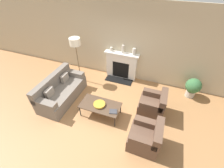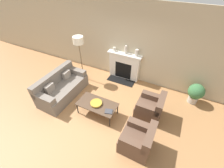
{
  "view_description": "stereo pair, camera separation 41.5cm",
  "coord_description": "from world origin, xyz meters",
  "px_view_note": "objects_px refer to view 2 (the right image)",
  "views": [
    {
      "loc": [
        1.36,
        -2.59,
        3.74
      ],
      "look_at": [
        -0.04,
        1.16,
        0.45
      ],
      "focal_mm": 24.0,
      "sensor_mm": 36.0,
      "label": 1
    },
    {
      "loc": [
        1.74,
        -2.42,
        3.74
      ],
      "look_at": [
        -0.04,
        1.16,
        0.45
      ],
      "focal_mm": 24.0,
      "sensor_mm": 36.0,
      "label": 2
    }
  ],
  "objects_px": {
    "mantel_vase_left": "(114,49)",
    "mantel_vase_center_left": "(126,50)",
    "fireplace": "(124,66)",
    "couch": "(62,88)",
    "armchair_near": "(138,140)",
    "floor_lamp": "(79,44)",
    "coffee_table": "(97,104)",
    "mantel_vase_center_right": "(137,53)",
    "potted_plant": "(196,93)",
    "armchair_far": "(150,108)",
    "bowl": "(96,103)",
    "book": "(109,111)"
  },
  "relations": [
    {
      "from": "coffee_table",
      "to": "bowl",
      "type": "xyz_separation_m",
      "value": [
        -0.02,
        -0.02,
        0.07
      ]
    },
    {
      "from": "fireplace",
      "to": "mantel_vase_center_left",
      "type": "distance_m",
      "value": 0.72
    },
    {
      "from": "coffee_table",
      "to": "floor_lamp",
      "type": "relative_size",
      "value": 0.68
    },
    {
      "from": "mantel_vase_left",
      "to": "mantel_vase_center_left",
      "type": "xyz_separation_m",
      "value": [
        0.46,
        0.0,
        0.08
      ]
    },
    {
      "from": "mantel_vase_left",
      "to": "potted_plant",
      "type": "xyz_separation_m",
      "value": [
        3.08,
        -0.26,
        -0.75
      ]
    },
    {
      "from": "floor_lamp",
      "to": "potted_plant",
      "type": "xyz_separation_m",
      "value": [
        4.11,
        0.51,
        -1.05
      ]
    },
    {
      "from": "fireplace",
      "to": "floor_lamp",
      "type": "height_order",
      "value": "floor_lamp"
    },
    {
      "from": "bowl",
      "to": "mantel_vase_left",
      "type": "bearing_deg",
      "value": 101.33
    },
    {
      "from": "mantel_vase_center_left",
      "to": "mantel_vase_center_right",
      "type": "bearing_deg",
      "value": 0.0
    },
    {
      "from": "floor_lamp",
      "to": "potted_plant",
      "type": "height_order",
      "value": "floor_lamp"
    },
    {
      "from": "armchair_far",
      "to": "mantel_vase_center_left",
      "type": "height_order",
      "value": "mantel_vase_center_left"
    },
    {
      "from": "coffee_table",
      "to": "bowl",
      "type": "bearing_deg",
      "value": -135.13
    },
    {
      "from": "armchair_far",
      "to": "fireplace",
      "type": "bearing_deg",
      "value": -134.58
    },
    {
      "from": "armchair_far",
      "to": "mantel_vase_center_right",
      "type": "distance_m",
      "value": 2.02
    },
    {
      "from": "armchair_far",
      "to": "mantel_vase_center_right",
      "type": "relative_size",
      "value": 3.31
    },
    {
      "from": "fireplace",
      "to": "mantel_vase_center_left",
      "type": "relative_size",
      "value": 4.34
    },
    {
      "from": "armchair_far",
      "to": "bowl",
      "type": "relative_size",
      "value": 2.34
    },
    {
      "from": "bowl",
      "to": "book",
      "type": "relative_size",
      "value": 1.38
    },
    {
      "from": "fireplace",
      "to": "couch",
      "type": "xyz_separation_m",
      "value": [
        -1.53,
        -1.92,
        -0.21
      ]
    },
    {
      "from": "floor_lamp",
      "to": "mantel_vase_center_right",
      "type": "xyz_separation_m",
      "value": [
        1.9,
        0.78,
        -0.25
      ]
    },
    {
      "from": "fireplace",
      "to": "book",
      "type": "height_order",
      "value": "fireplace"
    },
    {
      "from": "mantel_vase_center_left",
      "to": "bowl",
      "type": "bearing_deg",
      "value": -90.73
    },
    {
      "from": "mantel_vase_left",
      "to": "mantel_vase_center_left",
      "type": "relative_size",
      "value": 0.49
    },
    {
      "from": "floor_lamp",
      "to": "mantel_vase_center_left",
      "type": "bearing_deg",
      "value": 27.61
    },
    {
      "from": "book",
      "to": "potted_plant",
      "type": "xyz_separation_m",
      "value": [
        2.18,
        1.98,
        -0.01
      ]
    },
    {
      "from": "mantel_vase_center_left",
      "to": "potted_plant",
      "type": "relative_size",
      "value": 0.42
    },
    {
      "from": "book",
      "to": "potted_plant",
      "type": "height_order",
      "value": "potted_plant"
    },
    {
      "from": "couch",
      "to": "armchair_near",
      "type": "xyz_separation_m",
      "value": [
        3.02,
        -0.71,
        0.0
      ]
    },
    {
      "from": "armchair_near",
      "to": "floor_lamp",
      "type": "bearing_deg",
      "value": -122.42
    },
    {
      "from": "floor_lamp",
      "to": "mantel_vase_center_right",
      "type": "bearing_deg",
      "value": 22.17
    },
    {
      "from": "armchair_far",
      "to": "book",
      "type": "bearing_deg",
      "value": -53.33
    },
    {
      "from": "coffee_table",
      "to": "potted_plant",
      "type": "xyz_separation_m",
      "value": [
        2.63,
        1.86,
        0.03
      ]
    },
    {
      "from": "couch",
      "to": "armchair_far",
      "type": "relative_size",
      "value": 2.21
    },
    {
      "from": "book",
      "to": "mantel_vase_left",
      "type": "distance_m",
      "value": 2.52
    },
    {
      "from": "coffee_table",
      "to": "book",
      "type": "bearing_deg",
      "value": -14.21
    },
    {
      "from": "bowl",
      "to": "floor_lamp",
      "type": "distance_m",
      "value": 2.24
    },
    {
      "from": "armchair_near",
      "to": "mantel_vase_left",
      "type": "height_order",
      "value": "mantel_vase_left"
    },
    {
      "from": "armchair_far",
      "to": "mantel_vase_left",
      "type": "distance_m",
      "value": 2.57
    },
    {
      "from": "book",
      "to": "floor_lamp",
      "type": "bearing_deg",
      "value": 125.95
    },
    {
      "from": "coffee_table",
      "to": "mantel_vase_center_left",
      "type": "height_order",
      "value": "mantel_vase_center_left"
    },
    {
      "from": "bowl",
      "to": "mantel_vase_center_left",
      "type": "xyz_separation_m",
      "value": [
        0.03,
        2.14,
        0.79
      ]
    },
    {
      "from": "mantel_vase_center_left",
      "to": "mantel_vase_center_right",
      "type": "distance_m",
      "value": 0.42
    },
    {
      "from": "mantel_vase_center_left",
      "to": "couch",
      "type": "bearing_deg",
      "value": -128.83
    },
    {
      "from": "armchair_near",
      "to": "book",
      "type": "relative_size",
      "value": 3.24
    },
    {
      "from": "book",
      "to": "mantel_vase_left",
      "type": "height_order",
      "value": "mantel_vase_left"
    },
    {
      "from": "mantel_vase_left",
      "to": "bowl",
      "type": "bearing_deg",
      "value": -78.67
    },
    {
      "from": "coffee_table",
      "to": "mantel_vase_center_right",
      "type": "height_order",
      "value": "mantel_vase_center_right"
    },
    {
      "from": "couch",
      "to": "mantel_vase_left",
      "type": "height_order",
      "value": "mantel_vase_left"
    },
    {
      "from": "couch",
      "to": "book",
      "type": "relative_size",
      "value": 7.16
    },
    {
      "from": "fireplace",
      "to": "potted_plant",
      "type": "height_order",
      "value": "fireplace"
    }
  ]
}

